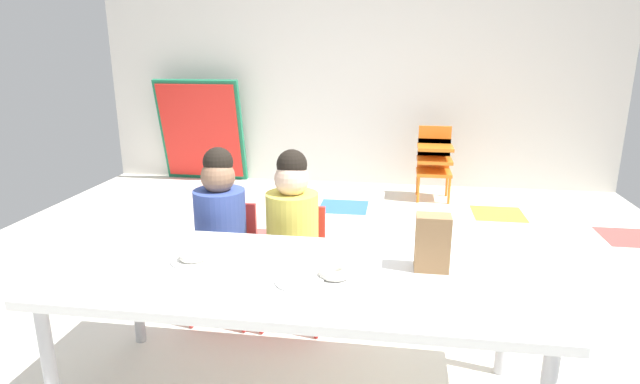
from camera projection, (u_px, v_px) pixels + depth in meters
ground_plane at (311, 301)px, 2.96m from camera, size 5.25×5.45×0.02m
back_wall at (355, 52)px, 5.18m from camera, size 5.25×0.10×2.70m
craft_table at (297, 283)px, 1.98m from camera, size 1.86×0.76×0.57m
seated_child_near_camera at (221, 219)px, 2.62m from camera, size 0.32×0.32×0.92m
seated_child_middle_seat at (293, 223)px, 2.57m from camera, size 0.32×0.31×0.92m
kid_chair_orange_stack at (434, 158)px, 4.84m from camera, size 0.32×0.30×0.68m
folded_activity_table at (201, 131)px, 5.45m from camera, size 0.90×0.29×1.09m
paper_bag_brown at (432, 243)px, 1.96m from camera, size 0.13×0.09×0.22m
paper_plate_near_edge at (194, 260)px, 2.06m from camera, size 0.18×0.18×0.01m
paper_plate_center_table at (299, 281)px, 1.88m from camera, size 0.18×0.18×0.01m
donut_powdered_on_plate at (193, 255)px, 2.06m from camera, size 0.12×0.12×0.04m
donut_powdered_loose at (335, 272)px, 1.92m from camera, size 0.13×0.13×0.04m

